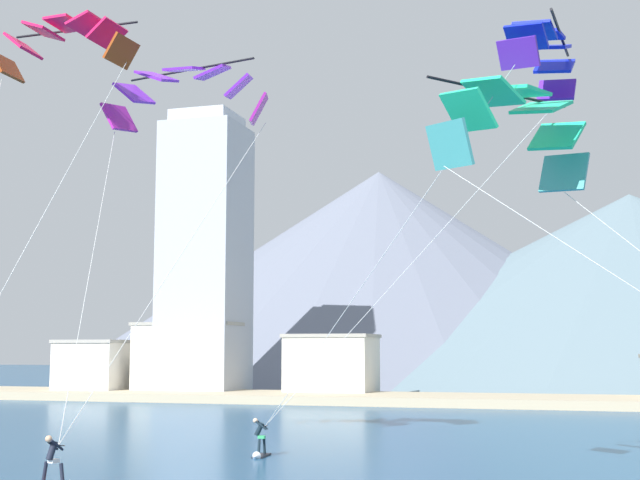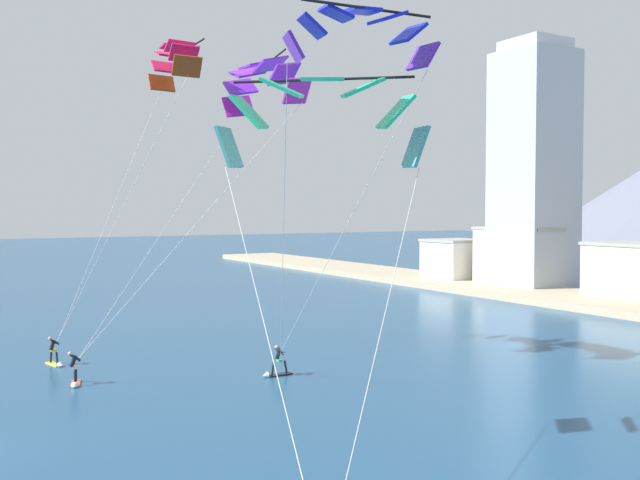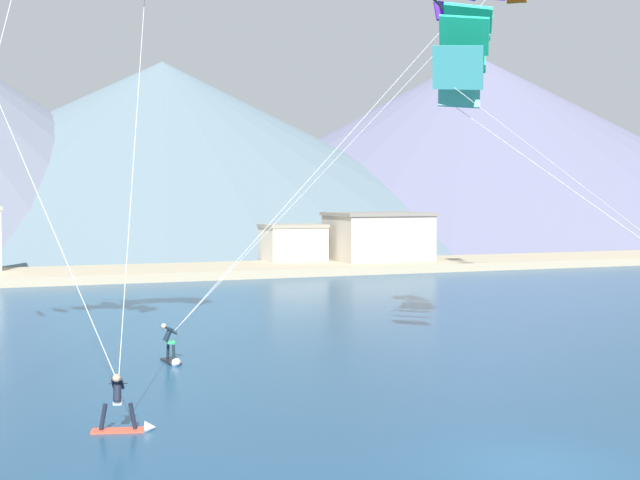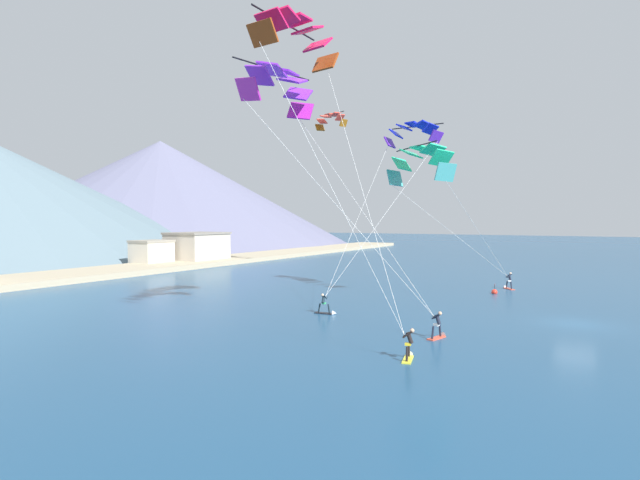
% 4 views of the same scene
% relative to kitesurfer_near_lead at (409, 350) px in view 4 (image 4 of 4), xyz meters
% --- Properties ---
extents(ground_plane, '(400.00, 400.00, 0.00)m').
position_rel_kitesurfer_near_lead_xyz_m(ground_plane, '(13.71, -6.82, -0.48)').
color(ground_plane, navy).
extents(kitesurfer_near_lead, '(1.79, 0.79, 1.69)m').
position_rel_kitesurfer_near_lead_xyz_m(kitesurfer_near_lead, '(0.00, 0.00, 0.00)').
color(kitesurfer_near_lead, yellow).
rests_on(kitesurfer_near_lead, ground).
extents(kitesurfer_near_trail, '(0.65, 1.77, 1.62)m').
position_rel_kitesurfer_near_lead_xyz_m(kitesurfer_near_trail, '(8.42, 9.47, -0.04)').
color(kitesurfer_near_trail, black).
rests_on(kitesurfer_near_trail, ground).
extents(kitesurfer_mid_center, '(1.59, 1.43, 1.78)m').
position_rel_kitesurfer_near_lead_xyz_m(kitesurfer_mid_center, '(29.46, 0.09, 0.05)').
color(kitesurfer_mid_center, '#E54C33').
rests_on(kitesurfer_mid_center, ground).
extents(kitesurfer_far_left, '(1.78, 0.83, 1.72)m').
position_rel_kitesurfer_near_lead_xyz_m(kitesurfer_far_left, '(5.15, 0.00, 0.02)').
color(kitesurfer_far_left, '#E54C33').
rests_on(kitesurfer_far_left, ground).
extents(parafoil_kite_near_lead, '(6.71, 7.77, 17.11)m').
position_rel_kitesurfer_near_lead_xyz_m(parafoil_kite_near_lead, '(0.30, 6.91, 16.99)').
color(parafoil_kite_near_lead, '#973811').
extents(parafoil_kite_near_trail, '(12.74, 5.72, 14.66)m').
position_rel_kitesurfer_near_lead_xyz_m(parafoil_kite_near_trail, '(20.05, 7.03, 14.51)').
color(parafoil_kite_near_trail, '#5520B0').
extents(parafoil_kite_mid_center, '(12.72, 9.45, 12.24)m').
position_rel_kitesurfer_near_lead_xyz_m(parafoil_kite_mid_center, '(19.22, 5.94, 11.76)').
color(parafoil_kite_mid_center, teal).
extents(parafoil_kite_far_left, '(7.96, 11.87, 15.98)m').
position_rel_kitesurfer_near_lead_xyz_m(parafoil_kite_far_left, '(4.25, 10.69, 15.58)').
color(parafoil_kite_far_left, '#AD21A1').
extents(parafoil_kite_distant_high_outer, '(2.62, 5.02, 2.07)m').
position_rel_kitesurfer_near_lead_xyz_m(parafoil_kite_distant_high_outer, '(33.49, 22.88, 19.63)').
color(parafoil_kite_distant_high_outer, '#965510').
extents(race_marker_buoy, '(0.56, 0.56, 1.02)m').
position_rel_kitesurfer_near_lead_xyz_m(race_marker_buoy, '(25.28, 0.63, -0.32)').
color(race_marker_buoy, red).
rests_on(race_marker_buoy, ground).
extents(shoreline_strip, '(180.00, 10.00, 0.70)m').
position_rel_kitesurfer_near_lead_xyz_m(shoreline_strip, '(13.71, 46.83, -0.13)').
color(shoreline_strip, tan).
rests_on(shoreline_strip, ground).
extents(shore_building_harbour_front, '(8.54, 7.14, 5.01)m').
position_rel_kitesurfer_near_lead_xyz_m(shore_building_harbour_front, '(35.45, 48.42, 2.04)').
color(shore_building_harbour_front, '#B7AD9E').
rests_on(shore_building_harbour_front, ground).
extents(shore_building_quay_east, '(5.39, 4.42, 3.97)m').
position_rel_kitesurfer_near_lead_xyz_m(shore_building_quay_east, '(28.04, 50.48, 1.52)').
color(shore_building_quay_east, beige).
rests_on(shore_building_quay_east, ground).
extents(mountain_peak_west_ridge, '(109.65, 109.65, 29.94)m').
position_rel_kitesurfer_near_lead_xyz_m(mountain_peak_west_ridge, '(79.35, 104.70, 14.49)').
color(mountain_peak_west_ridge, slate).
rests_on(mountain_peak_west_ridge, ground).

